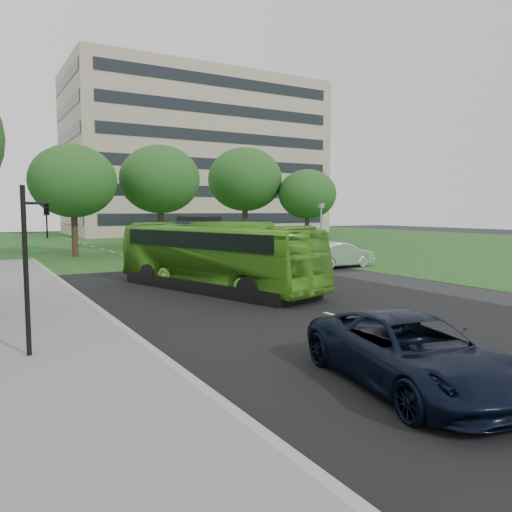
{
  "coord_description": "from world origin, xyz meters",
  "views": [
    {
      "loc": [
        -11.05,
        -15.19,
        3.71
      ],
      "look_at": [
        0.43,
        4.75,
        1.6
      ],
      "focal_mm": 35.0,
      "sensor_mm": 36.0,
      "label": 1
    }
  ],
  "objects_px": {
    "tree_park_d": "(245,180)",
    "bus": "(215,256)",
    "sedan": "(338,255)",
    "tree_park_e": "(307,194)",
    "camera_pole": "(321,225)",
    "traffic_light": "(31,259)",
    "office_building": "(196,157)",
    "tree_park_b": "(73,181)",
    "suv": "(411,352)",
    "tree_park_c": "(160,180)"
  },
  "relations": [
    {
      "from": "suv",
      "to": "traffic_light",
      "type": "height_order",
      "value": "traffic_light"
    },
    {
      "from": "suv",
      "to": "tree_park_c",
      "type": "bearing_deg",
      "value": 89.38
    },
    {
      "from": "tree_park_d",
      "to": "bus",
      "type": "xyz_separation_m",
      "value": [
        -15.18,
        -24.84,
        -5.3
      ]
    },
    {
      "from": "tree_park_b",
      "to": "bus",
      "type": "height_order",
      "value": "tree_park_b"
    },
    {
      "from": "camera_pole",
      "to": "suv",
      "type": "bearing_deg",
      "value": -123.45
    },
    {
      "from": "camera_pole",
      "to": "sedan",
      "type": "bearing_deg",
      "value": -99.95
    },
    {
      "from": "bus",
      "to": "suv",
      "type": "xyz_separation_m",
      "value": [
        -1.99,
        -13.79,
        -0.84
      ]
    },
    {
      "from": "office_building",
      "to": "tree_park_c",
      "type": "bearing_deg",
      "value": -118.05
    },
    {
      "from": "tree_park_e",
      "to": "traffic_light",
      "type": "height_order",
      "value": "tree_park_e"
    },
    {
      "from": "suv",
      "to": "tree_park_d",
      "type": "bearing_deg",
      "value": 76.6
    },
    {
      "from": "camera_pole",
      "to": "tree_park_d",
      "type": "bearing_deg",
      "value": 77.05
    },
    {
      "from": "office_building",
      "to": "traffic_light",
      "type": "bearing_deg",
      "value": -116.39
    },
    {
      "from": "sedan",
      "to": "suv",
      "type": "xyz_separation_m",
      "value": [
        -12.78,
        -18.0,
        -0.08
      ]
    },
    {
      "from": "tree_park_e",
      "to": "office_building",
      "type": "bearing_deg",
      "value": 85.28
    },
    {
      "from": "sedan",
      "to": "tree_park_e",
      "type": "bearing_deg",
      "value": -35.05
    },
    {
      "from": "tree_park_e",
      "to": "traffic_light",
      "type": "distance_m",
      "value": 40.64
    },
    {
      "from": "tree_park_d",
      "to": "bus",
      "type": "bearing_deg",
      "value": -121.44
    },
    {
      "from": "tree_park_c",
      "to": "bus",
      "type": "bearing_deg",
      "value": -102.99
    },
    {
      "from": "tree_park_c",
      "to": "camera_pole",
      "type": "height_order",
      "value": "tree_park_c"
    },
    {
      "from": "traffic_light",
      "to": "sedan",
      "type": "bearing_deg",
      "value": 33.17
    },
    {
      "from": "bus",
      "to": "tree_park_b",
      "type": "bearing_deg",
      "value": 79.75
    },
    {
      "from": "camera_pole",
      "to": "tree_park_b",
      "type": "bearing_deg",
      "value": 133.19
    },
    {
      "from": "tree_park_d",
      "to": "traffic_light",
      "type": "distance_m",
      "value": 40.58
    },
    {
      "from": "sedan",
      "to": "camera_pole",
      "type": "bearing_deg",
      "value": -14.77
    },
    {
      "from": "tree_park_b",
      "to": "traffic_light",
      "type": "height_order",
      "value": "tree_park_b"
    },
    {
      "from": "bus",
      "to": "sedan",
      "type": "xyz_separation_m",
      "value": [
        10.79,
        4.21,
        -0.76
      ]
    },
    {
      "from": "suv",
      "to": "camera_pole",
      "type": "relative_size",
      "value": 1.3
    },
    {
      "from": "suv",
      "to": "traffic_light",
      "type": "bearing_deg",
      "value": 148.13
    },
    {
      "from": "office_building",
      "to": "tree_park_b",
      "type": "height_order",
      "value": "office_building"
    },
    {
      "from": "office_building",
      "to": "camera_pole",
      "type": "xyz_separation_m",
      "value": [
        -11.96,
        -49.57,
        -9.8
      ]
    },
    {
      "from": "tree_park_e",
      "to": "traffic_light",
      "type": "relative_size",
      "value": 1.83
    },
    {
      "from": "tree_park_e",
      "to": "camera_pole",
      "type": "height_order",
      "value": "tree_park_e"
    },
    {
      "from": "tree_park_b",
      "to": "sedan",
      "type": "height_order",
      "value": "tree_park_b"
    },
    {
      "from": "sedan",
      "to": "suv",
      "type": "relative_size",
      "value": 0.93
    },
    {
      "from": "tree_park_c",
      "to": "camera_pole",
      "type": "bearing_deg",
      "value": -69.26
    },
    {
      "from": "suv",
      "to": "camera_pole",
      "type": "distance_m",
      "value": 24.35
    },
    {
      "from": "tree_park_c",
      "to": "suv",
      "type": "height_order",
      "value": "tree_park_c"
    },
    {
      "from": "tree_park_b",
      "to": "camera_pole",
      "type": "bearing_deg",
      "value": -46.23
    },
    {
      "from": "tree_park_e",
      "to": "traffic_light",
      "type": "xyz_separation_m",
      "value": [
        -28.8,
        -28.53,
        -2.82
      ]
    },
    {
      "from": "bus",
      "to": "traffic_light",
      "type": "bearing_deg",
      "value": -155.06
    },
    {
      "from": "tree_park_c",
      "to": "tree_park_b",
      "type": "bearing_deg",
      "value": -168.83
    },
    {
      "from": "office_building",
      "to": "sedan",
      "type": "height_order",
      "value": "office_building"
    },
    {
      "from": "sedan",
      "to": "suv",
      "type": "bearing_deg",
      "value": 139.23
    },
    {
      "from": "office_building",
      "to": "camera_pole",
      "type": "height_order",
      "value": "office_building"
    },
    {
      "from": "tree_park_d",
      "to": "tree_park_e",
      "type": "height_order",
      "value": "tree_park_d"
    },
    {
      "from": "office_building",
      "to": "traffic_light",
      "type": "relative_size",
      "value": 9.29
    },
    {
      "from": "office_building",
      "to": "camera_pole",
      "type": "bearing_deg",
      "value": -103.56
    },
    {
      "from": "tree_park_e",
      "to": "sedan",
      "type": "xyz_separation_m",
      "value": [
        -9.43,
        -16.56,
        -4.52
      ]
    },
    {
      "from": "tree_park_e",
      "to": "camera_pole",
      "type": "relative_size",
      "value": 1.88
    },
    {
      "from": "tree_park_d",
      "to": "bus",
      "type": "height_order",
      "value": "tree_park_d"
    }
  ]
}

